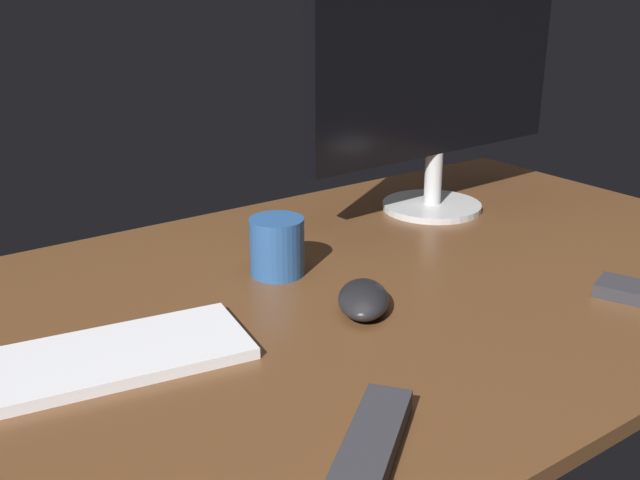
% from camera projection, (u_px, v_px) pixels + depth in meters
% --- Properties ---
extents(desk, '(1.40, 0.84, 0.02)m').
position_uv_depth(desk, '(367.00, 290.00, 1.07)').
color(desk, brown).
rests_on(desk, ground).
extents(monitor, '(0.57, 0.18, 0.50)m').
position_uv_depth(monitor, '(440.00, 55.00, 1.29)').
color(monitor, '#BEBEBE').
rests_on(monitor, desk).
extents(keyboard, '(0.37, 0.19, 0.01)m').
position_uv_depth(keyboard, '(95.00, 359.00, 0.85)').
color(keyboard, white).
rests_on(keyboard, desk).
extents(computer_mouse, '(0.12, 0.13, 0.04)m').
position_uv_depth(computer_mouse, '(363.00, 299.00, 0.98)').
color(computer_mouse, black).
rests_on(computer_mouse, desk).
extents(tv_remote, '(0.16, 0.13, 0.02)m').
position_uv_depth(tv_remote, '(373.00, 442.00, 0.69)').
color(tv_remote, '#2D2D33').
rests_on(tv_remote, desk).
extents(coffee_mug, '(0.08, 0.08, 0.09)m').
position_uv_depth(coffee_mug, '(277.00, 246.00, 1.09)').
color(coffee_mug, '#28518C').
rests_on(coffee_mug, desk).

